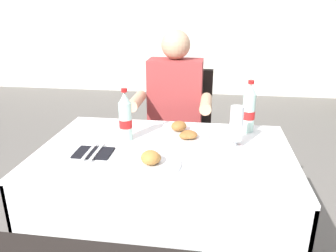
{
  "coord_description": "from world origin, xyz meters",
  "views": [
    {
      "loc": [
        0.2,
        -1.49,
        1.41
      ],
      "look_at": [
        -0.02,
        0.03,
        0.84
      ],
      "focal_mm": 35.05,
      "sensor_mm": 36.0,
      "label": 1
    }
  ],
  "objects_px": {
    "main_dining_table": "(165,181)",
    "beer_glass_left": "(236,127)",
    "chair_far_diner_seat": "(181,130)",
    "cola_bottle_secondary": "(125,118)",
    "plate_near_camera": "(152,161)",
    "cola_bottle_primary": "(249,109)",
    "seated_diner_far": "(174,114)",
    "napkin_cutlery_set": "(93,152)",
    "plate_far_diner": "(184,133)"
  },
  "relations": [
    {
      "from": "plate_near_camera",
      "to": "cola_bottle_secondary",
      "type": "distance_m",
      "value": 0.34
    },
    {
      "from": "cola_bottle_secondary",
      "to": "plate_near_camera",
      "type": "bearing_deg",
      "value": -55.47
    },
    {
      "from": "beer_glass_left",
      "to": "plate_far_diner",
      "type": "bearing_deg",
      "value": 160.39
    },
    {
      "from": "chair_far_diner_seat",
      "to": "cola_bottle_secondary",
      "type": "distance_m",
      "value": 0.8
    },
    {
      "from": "main_dining_table",
      "to": "napkin_cutlery_set",
      "type": "relative_size",
      "value": 6.3
    },
    {
      "from": "seated_diner_far",
      "to": "beer_glass_left",
      "type": "bearing_deg",
      "value": -58.35
    },
    {
      "from": "seated_diner_far",
      "to": "cola_bottle_primary",
      "type": "distance_m",
      "value": 0.61
    },
    {
      "from": "cola_bottle_secondary",
      "to": "main_dining_table",
      "type": "bearing_deg",
      "value": -21.95
    },
    {
      "from": "plate_near_camera",
      "to": "main_dining_table",
      "type": "bearing_deg",
      "value": 81.42
    },
    {
      "from": "main_dining_table",
      "to": "chair_far_diner_seat",
      "type": "xyz_separation_m",
      "value": [
        0.0,
        0.79,
        -0.03
      ]
    },
    {
      "from": "main_dining_table",
      "to": "chair_far_diner_seat",
      "type": "bearing_deg",
      "value": 90.0
    },
    {
      "from": "chair_far_diner_seat",
      "to": "plate_far_diner",
      "type": "xyz_separation_m",
      "value": [
        0.08,
        -0.62,
        0.22
      ]
    },
    {
      "from": "seated_diner_far",
      "to": "cola_bottle_secondary",
      "type": "height_order",
      "value": "seated_diner_far"
    },
    {
      "from": "plate_near_camera",
      "to": "cola_bottle_primary",
      "type": "distance_m",
      "value": 0.66
    },
    {
      "from": "plate_near_camera",
      "to": "beer_glass_left",
      "type": "xyz_separation_m",
      "value": [
        0.36,
        0.26,
        0.08
      ]
    },
    {
      "from": "plate_far_diner",
      "to": "cola_bottle_primary",
      "type": "relative_size",
      "value": 0.91
    },
    {
      "from": "seated_diner_far",
      "to": "plate_near_camera",
      "type": "bearing_deg",
      "value": -89.18
    },
    {
      "from": "chair_far_diner_seat",
      "to": "plate_far_diner",
      "type": "distance_m",
      "value": 0.66
    },
    {
      "from": "beer_glass_left",
      "to": "napkin_cutlery_set",
      "type": "distance_m",
      "value": 0.68
    },
    {
      "from": "chair_far_diner_seat",
      "to": "cola_bottle_secondary",
      "type": "bearing_deg",
      "value": -106.88
    },
    {
      "from": "chair_far_diner_seat",
      "to": "cola_bottle_primary",
      "type": "xyz_separation_m",
      "value": [
        0.41,
        -0.49,
        0.33
      ]
    },
    {
      "from": "seated_diner_far",
      "to": "main_dining_table",
      "type": "bearing_deg",
      "value": -86.62
    },
    {
      "from": "cola_bottle_primary",
      "to": "cola_bottle_secondary",
      "type": "distance_m",
      "value": 0.66
    },
    {
      "from": "main_dining_table",
      "to": "plate_far_diner",
      "type": "relative_size",
      "value": 4.7
    },
    {
      "from": "plate_near_camera",
      "to": "plate_far_diner",
      "type": "xyz_separation_m",
      "value": [
        0.1,
        0.35,
        -0.0
      ]
    },
    {
      "from": "plate_far_diner",
      "to": "beer_glass_left",
      "type": "bearing_deg",
      "value": -19.61
    },
    {
      "from": "cola_bottle_primary",
      "to": "plate_near_camera",
      "type": "bearing_deg",
      "value": -132.16
    },
    {
      "from": "chair_far_diner_seat",
      "to": "seated_diner_far",
      "type": "xyz_separation_m",
      "value": [
        -0.04,
        -0.11,
        0.16
      ]
    },
    {
      "from": "plate_near_camera",
      "to": "cola_bottle_secondary",
      "type": "height_order",
      "value": "cola_bottle_secondary"
    },
    {
      "from": "main_dining_table",
      "to": "cola_bottle_secondary",
      "type": "distance_m",
      "value": 0.37
    },
    {
      "from": "main_dining_table",
      "to": "cola_bottle_secondary",
      "type": "relative_size",
      "value": 4.48
    },
    {
      "from": "seated_diner_far",
      "to": "plate_far_diner",
      "type": "bearing_deg",
      "value": -77.25
    },
    {
      "from": "main_dining_table",
      "to": "cola_bottle_primary",
      "type": "bearing_deg",
      "value": 36.11
    },
    {
      "from": "chair_far_diner_seat",
      "to": "beer_glass_left",
      "type": "xyz_separation_m",
      "value": [
        0.33,
        -0.71,
        0.31
      ]
    },
    {
      "from": "seated_diner_far",
      "to": "chair_far_diner_seat",
      "type": "bearing_deg",
      "value": 69.81
    },
    {
      "from": "plate_near_camera",
      "to": "cola_bottle_secondary",
      "type": "xyz_separation_m",
      "value": [
        -0.19,
        0.27,
        0.1
      ]
    },
    {
      "from": "beer_glass_left",
      "to": "main_dining_table",
      "type": "bearing_deg",
      "value": -167.06
    },
    {
      "from": "plate_near_camera",
      "to": "plate_far_diner",
      "type": "height_order",
      "value": "plate_near_camera"
    },
    {
      "from": "main_dining_table",
      "to": "plate_near_camera",
      "type": "height_order",
      "value": "plate_near_camera"
    },
    {
      "from": "plate_near_camera",
      "to": "cola_bottle_primary",
      "type": "xyz_separation_m",
      "value": [
        0.44,
        0.48,
        0.1
      ]
    },
    {
      "from": "main_dining_table",
      "to": "beer_glass_left",
      "type": "distance_m",
      "value": 0.44
    },
    {
      "from": "beer_glass_left",
      "to": "cola_bottle_primary",
      "type": "distance_m",
      "value": 0.24
    },
    {
      "from": "plate_near_camera",
      "to": "beer_glass_left",
      "type": "distance_m",
      "value": 0.45
    },
    {
      "from": "chair_far_diner_seat",
      "to": "main_dining_table",
      "type": "bearing_deg",
      "value": -90.0
    },
    {
      "from": "cola_bottle_primary",
      "to": "chair_far_diner_seat",
      "type": "bearing_deg",
      "value": 129.75
    },
    {
      "from": "chair_far_diner_seat",
      "to": "beer_glass_left",
      "type": "relative_size",
      "value": 4.77
    },
    {
      "from": "main_dining_table",
      "to": "napkin_cutlery_set",
      "type": "height_order",
      "value": "napkin_cutlery_set"
    },
    {
      "from": "beer_glass_left",
      "to": "cola_bottle_secondary",
      "type": "height_order",
      "value": "cola_bottle_secondary"
    },
    {
      "from": "seated_diner_far",
      "to": "napkin_cutlery_set",
      "type": "height_order",
      "value": "seated_diner_far"
    },
    {
      "from": "plate_near_camera",
      "to": "cola_bottle_primary",
      "type": "bearing_deg",
      "value": 47.84
    }
  ]
}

